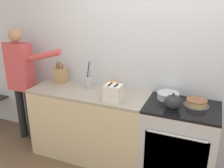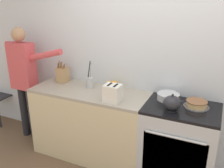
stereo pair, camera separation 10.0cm
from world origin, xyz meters
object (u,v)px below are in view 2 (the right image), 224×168
object	(u,v)px
tea_kettle	(172,103)
dining_chair	(1,92)
utensil_crock	(90,81)
person_baker	(24,75)
mixing_bowl	(168,96)
knife_block	(63,75)
stove_range	(178,144)
layer_cake	(197,104)
toaster	(113,93)
fruit_bowl	(113,86)

from	to	relation	value
tea_kettle	dining_chair	size ratio (longest dim) A/B	0.26
utensil_crock	dining_chair	world-z (taller)	utensil_crock
person_baker	mixing_bowl	bearing A→B (deg)	3.60
knife_block	dining_chair	size ratio (longest dim) A/B	0.34
stove_range	person_baker	bearing A→B (deg)	179.60
stove_range	utensil_crock	size ratio (longest dim) A/B	2.67
knife_block	person_baker	xyz separation A→B (m)	(-0.57, -0.13, -0.04)
layer_cake	knife_block	bearing A→B (deg)	177.62
utensil_crock	toaster	xyz separation A→B (m)	(0.45, -0.28, 0.02)
utensil_crock	fruit_bowl	bearing A→B (deg)	6.36
fruit_bowl	layer_cake	bearing A→B (deg)	-4.24
knife_block	utensil_crock	distance (m)	0.44
toaster	dining_chair	xyz separation A→B (m)	(-2.25, 0.42, -0.52)
layer_cake	fruit_bowl	bearing A→B (deg)	175.76
mixing_bowl	fruit_bowl	size ratio (longest dim) A/B	1.30
toaster	person_baker	xyz separation A→B (m)	(-1.46, 0.18, -0.04)
person_baker	layer_cake	bearing A→B (deg)	1.33
layer_cake	tea_kettle	distance (m)	0.29
mixing_bowl	person_baker	world-z (taller)	person_baker
fruit_bowl	dining_chair	bearing A→B (deg)	177.03
dining_chair	mixing_bowl	bearing A→B (deg)	27.90
tea_kettle	knife_block	distance (m)	1.56
mixing_bowl	utensil_crock	distance (m)	1.00
mixing_bowl	knife_block	world-z (taller)	knife_block
toaster	dining_chair	size ratio (longest dim) A/B	0.23
stove_range	knife_block	size ratio (longest dim) A/B	3.12
dining_chair	knife_block	bearing A→B (deg)	25.52
mixing_bowl	knife_block	bearing A→B (deg)	179.97
mixing_bowl	dining_chair	distance (m)	2.85
knife_block	utensil_crock	bearing A→B (deg)	-4.14
knife_block	fruit_bowl	size ratio (longest dim) A/B	1.49
utensil_crock	dining_chair	xyz separation A→B (m)	(-1.81, 0.14, -0.50)
fruit_bowl	mixing_bowl	bearing A→B (deg)	-0.24
stove_range	fruit_bowl	bearing A→B (deg)	170.80
stove_range	knife_block	bearing A→B (deg)	175.06
tea_kettle	person_baker	size ratio (longest dim) A/B	0.14
stove_range	tea_kettle	size ratio (longest dim) A/B	4.09
tea_kettle	dining_chair	xyz separation A→B (m)	(-2.91, 0.36, -0.49)
layer_cake	dining_chair	bearing A→B (deg)	176.62
toaster	layer_cake	bearing A→B (deg)	14.98
fruit_bowl	person_baker	size ratio (longest dim) A/B	0.12
layer_cake	knife_block	world-z (taller)	knife_block
layer_cake	tea_kettle	world-z (taller)	tea_kettle
layer_cake	fruit_bowl	size ratio (longest dim) A/B	1.35
stove_range	toaster	world-z (taller)	toaster
layer_cake	utensil_crock	xyz separation A→B (m)	(-1.32, 0.04, 0.05)
stove_range	utensil_crock	world-z (taller)	utensil_crock
layer_cake	utensil_crock	distance (m)	1.32
person_baker	knife_block	bearing A→B (deg)	12.41
stove_range	person_baker	world-z (taller)	person_baker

